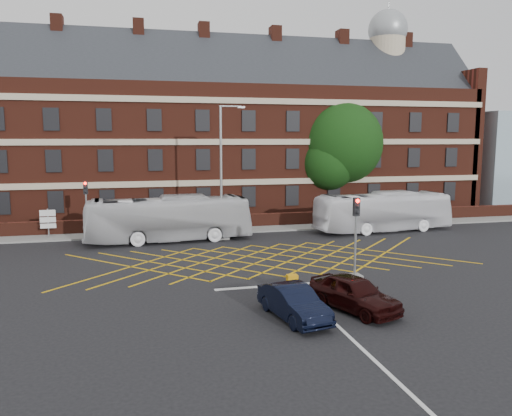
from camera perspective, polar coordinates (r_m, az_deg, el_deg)
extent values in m
plane|color=black|center=(28.65, 2.17, -6.79)|extent=(120.00, 120.00, 0.00)
cube|color=#501F14|center=(49.28, -4.65, 6.42)|extent=(50.00, 12.00, 12.00)
cube|color=black|center=(49.48, -4.73, 13.39)|extent=(51.00, 10.61, 10.61)
cube|color=#B7A88C|center=(43.26, -3.44, 7.55)|extent=(50.00, 0.18, 0.50)
cube|color=black|center=(43.31, -3.43, 5.57)|extent=(1.20, 0.14, 1.80)
cube|color=#491D13|center=(49.57, -13.26, 18.46)|extent=(1.00, 1.40, 3.20)
cylinder|color=#B7A88C|center=(55.46, 14.70, 15.69)|extent=(3.60, 3.60, 6.00)
sphere|color=gray|center=(56.04, 14.83, 19.13)|extent=(4.00, 4.00, 4.00)
cube|color=#491D13|center=(40.94, -2.67, -1.53)|extent=(56.00, 0.50, 1.10)
cube|color=slate|center=(40.06, -2.40, -2.45)|extent=(60.00, 3.00, 0.12)
cube|color=#CC990C|center=(30.52, 1.16, -5.85)|extent=(8.22, 8.22, 0.02)
cube|color=silver|center=(25.41, 4.29, -8.71)|extent=(8.00, 0.30, 0.02)
cube|color=silver|center=(19.66, 10.17, -13.90)|extent=(0.15, 14.00, 0.02)
imported|color=silver|center=(36.02, -9.96, -1.22)|extent=(11.80, 3.42, 3.25)
imported|color=white|center=(40.57, 14.31, -0.42)|extent=(11.34, 3.56, 3.11)
imported|color=black|center=(20.68, 4.33, -10.71)|extent=(2.21, 4.30, 1.35)
imported|color=black|center=(21.97, 11.16, -9.51)|extent=(3.25, 4.75, 1.50)
cylinder|color=black|center=(48.15, 9.46, 2.29)|extent=(0.90, 0.90, 5.27)
sphere|color=black|center=(47.93, 9.58, 7.33)|extent=(7.97, 7.97, 7.97)
sphere|color=black|center=(46.67, 8.21, 5.14)|extent=(5.18, 5.18, 5.18)
sphere|color=black|center=(49.29, 10.80, 5.69)|extent=(4.78, 4.78, 4.78)
cube|color=slate|center=(26.92, 11.19, -7.69)|extent=(0.70, 0.70, 0.20)
cylinder|color=gray|center=(26.52, 11.28, -4.25)|extent=(0.12, 0.12, 3.50)
cube|color=black|center=(26.17, 11.40, 0.14)|extent=(0.30, 0.25, 0.95)
sphere|color=#FF0C05|center=(26.01, 11.55, 0.80)|extent=(0.20, 0.20, 0.20)
cube|color=slate|center=(38.24, -18.66, -3.31)|extent=(0.70, 0.70, 0.20)
cylinder|color=gray|center=(37.96, -18.77, -0.86)|extent=(0.12, 0.12, 3.50)
cube|color=black|center=(37.72, -18.91, 2.22)|extent=(0.30, 0.25, 0.95)
sphere|color=#FF0C05|center=(37.55, -18.95, 2.68)|extent=(0.20, 0.20, 0.20)
cube|color=slate|center=(36.66, -3.94, -3.38)|extent=(1.00, 1.00, 0.20)
cylinder|color=gray|center=(36.03, -4.01, 3.93)|extent=(0.18, 0.18, 9.55)
cylinder|color=gray|center=(36.14, -2.97, 11.53)|extent=(1.60, 0.12, 0.12)
cube|color=gray|center=(36.29, -1.70, 11.44)|extent=(0.50, 0.20, 0.12)
cylinder|color=gray|center=(39.58, -22.65, -1.66)|extent=(0.10, 0.10, 2.20)
cube|color=silver|center=(39.39, -22.73, -0.53)|extent=(1.10, 0.06, 0.45)
cube|color=silver|center=(39.46, -22.69, -1.25)|extent=(1.10, 0.06, 0.40)
cube|color=silver|center=(39.53, -22.65, -1.89)|extent=(1.10, 0.06, 0.35)
cube|color=orange|center=(23.89, 4.15, -8.67)|extent=(0.50, 0.38, 0.92)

